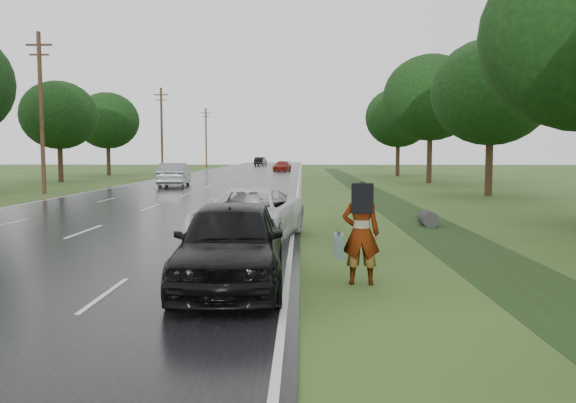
# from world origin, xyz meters

# --- Properties ---
(road) EXTENTS (14.00, 180.00, 0.04)m
(road) POSITION_xyz_m (0.00, 45.00, 0.02)
(road) COLOR black
(road) RESTS_ON ground
(edge_stripe_east) EXTENTS (0.12, 180.00, 0.01)m
(edge_stripe_east) POSITION_xyz_m (6.75, 45.00, 0.04)
(edge_stripe_east) COLOR silver
(edge_stripe_east) RESTS_ON road
(edge_stripe_west) EXTENTS (0.12, 180.00, 0.01)m
(edge_stripe_west) POSITION_xyz_m (-6.75, 45.00, 0.04)
(edge_stripe_west) COLOR silver
(edge_stripe_west) RESTS_ON road
(center_line) EXTENTS (0.12, 180.00, 0.01)m
(center_line) POSITION_xyz_m (0.00, 45.00, 0.04)
(center_line) COLOR silver
(center_line) RESTS_ON road
(drainage_ditch) EXTENTS (2.20, 120.00, 0.56)m
(drainage_ditch) POSITION_xyz_m (11.50, 18.71, 0.04)
(drainage_ditch) COLOR black
(drainage_ditch) RESTS_ON ground
(utility_pole_mid) EXTENTS (1.60, 0.26, 10.00)m
(utility_pole_mid) POSITION_xyz_m (-9.20, 25.00, 5.20)
(utility_pole_mid) COLOR #3E2819
(utility_pole_mid) RESTS_ON ground
(utility_pole_far) EXTENTS (1.60, 0.26, 10.00)m
(utility_pole_far) POSITION_xyz_m (-9.20, 55.00, 5.20)
(utility_pole_far) COLOR #3E2819
(utility_pole_far) RESTS_ON ground
(utility_pole_distant) EXTENTS (1.60, 0.26, 10.00)m
(utility_pole_distant) POSITION_xyz_m (-9.20, 85.00, 5.20)
(utility_pole_distant) COLOR #3E2819
(utility_pole_distant) RESTS_ON ground
(tree_east_c) EXTENTS (7.00, 7.00, 9.29)m
(tree_east_c) POSITION_xyz_m (18.20, 24.00, 6.14)
(tree_east_c) COLOR #3E2819
(tree_east_c) RESTS_ON ground
(tree_east_d) EXTENTS (8.00, 8.00, 10.76)m
(tree_east_d) POSITION_xyz_m (17.80, 38.00, 7.15)
(tree_east_d) COLOR #3E2819
(tree_east_d) RESTS_ON ground
(tree_east_f) EXTENTS (7.20, 7.20, 9.62)m
(tree_east_f) POSITION_xyz_m (17.50, 52.00, 6.37)
(tree_east_f) COLOR #3E2819
(tree_east_f) RESTS_ON ground
(tree_west_d) EXTENTS (6.60, 6.60, 8.80)m
(tree_west_d) POSITION_xyz_m (-14.20, 39.00, 5.82)
(tree_west_d) COLOR #3E2819
(tree_west_d) RESTS_ON ground
(tree_west_f) EXTENTS (7.00, 7.00, 9.29)m
(tree_west_f) POSITION_xyz_m (-14.80, 53.00, 6.14)
(tree_west_f) COLOR #3E2819
(tree_west_f) RESTS_ON ground
(pedestrian) EXTENTS (0.92, 0.85, 2.03)m
(pedestrian) POSITION_xyz_m (8.17, 1.08, 1.04)
(pedestrian) COLOR #A5998C
(pedestrian) RESTS_ON ground
(white_pickup) EXTENTS (3.36, 5.76, 1.51)m
(white_pickup) POSITION_xyz_m (5.50, 6.21, 0.79)
(white_pickup) COLOR silver
(white_pickup) RESTS_ON road
(dark_sedan) EXTENTS (2.16, 4.96, 1.67)m
(dark_sedan) POSITION_xyz_m (5.69, 0.75, 0.87)
(dark_sedan) COLOR black
(dark_sedan) RESTS_ON road
(silver_sedan) EXTENTS (2.38, 5.56, 1.78)m
(silver_sedan) POSITION_xyz_m (-2.50, 31.84, 0.93)
(silver_sedan) COLOR gray
(silver_sedan) RESTS_ON road
(far_car_red) EXTENTS (2.61, 5.00, 1.38)m
(far_car_red) POSITION_xyz_m (4.32, 66.47, 0.73)
(far_car_red) COLOR maroon
(far_car_red) RESTS_ON road
(far_car_dark) EXTENTS (2.33, 5.14, 1.64)m
(far_car_dark) POSITION_xyz_m (-1.09, 99.86, 0.86)
(far_car_dark) COLOR black
(far_car_dark) RESTS_ON road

